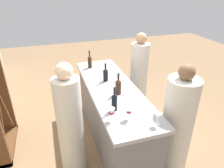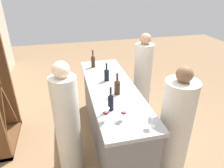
% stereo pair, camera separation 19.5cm
% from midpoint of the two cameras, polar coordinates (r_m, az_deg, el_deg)
% --- Properties ---
extents(ground_plane, '(12.00, 12.00, 0.00)m').
position_cam_midpoint_polar(ground_plane, '(3.54, -1.63, -14.60)').
color(ground_plane, '#846647').
extents(bar_counter, '(2.25, 0.68, 0.95)m').
position_cam_midpoint_polar(bar_counter, '(3.24, -1.74, -8.25)').
color(bar_counter, slate).
rests_on(bar_counter, ground).
extents(wine_bottle_leftmost_near_black, '(0.07, 0.07, 0.30)m').
position_cam_midpoint_polar(wine_bottle_leftmost_near_black, '(2.43, -1.65, -4.89)').
color(wine_bottle_leftmost_near_black, black).
rests_on(wine_bottle_leftmost_near_black, bar_counter).
extents(wine_bottle_second_left_amber_brown, '(0.08, 0.08, 0.30)m').
position_cam_midpoint_polar(wine_bottle_second_left_amber_brown, '(2.77, -0.28, -0.66)').
color(wine_bottle_second_left_amber_brown, '#331E0F').
rests_on(wine_bottle_second_left_amber_brown, bar_counter).
extents(wine_bottle_center_near_black, '(0.07, 0.07, 0.28)m').
position_cam_midpoint_polar(wine_bottle_center_near_black, '(3.14, -3.57, 2.66)').
color(wine_bottle_center_near_black, black).
rests_on(wine_bottle_center_near_black, bar_counter).
extents(wine_bottle_second_right_amber_brown, '(0.07, 0.07, 0.31)m').
position_cam_midpoint_polar(wine_bottle_second_right_amber_brown, '(3.66, -7.70, 6.21)').
color(wine_bottle_second_right_amber_brown, '#331E0F').
rests_on(wine_bottle_second_right_amber_brown, bar_counter).
extents(wine_glass_near_left, '(0.07, 0.07, 0.14)m').
position_cam_midpoint_polar(wine_glass_near_left, '(2.24, 10.22, -8.86)').
color(wine_glass_near_left, white).
rests_on(wine_glass_near_left, bar_counter).
extents(wine_glass_near_center, '(0.07, 0.07, 0.14)m').
position_cam_midpoint_polar(wine_glass_near_center, '(2.29, 2.23, -7.73)').
color(wine_glass_near_center, white).
rests_on(wine_glass_near_center, bar_counter).
extents(wine_glass_near_right, '(0.08, 0.08, 0.16)m').
position_cam_midpoint_polar(wine_glass_near_right, '(2.26, -2.65, -7.89)').
color(wine_glass_near_right, white).
rests_on(wine_glass_near_right, bar_counter).
extents(person_left_guest, '(0.48, 0.48, 1.52)m').
position_cam_midpoint_polar(person_left_guest, '(2.76, 15.64, -10.93)').
color(person_left_guest, beige).
rests_on(person_left_guest, ground).
extents(person_center_guest, '(0.35, 0.35, 1.52)m').
position_cam_midpoint_polar(person_center_guest, '(3.98, 6.06, 2.39)').
color(person_center_guest, beige).
rests_on(person_center_guest, ground).
extents(person_right_guest, '(0.32, 0.32, 1.56)m').
position_cam_midpoint_polar(person_right_guest, '(2.68, -13.55, -11.14)').
color(person_right_guest, beige).
rests_on(person_right_guest, ground).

